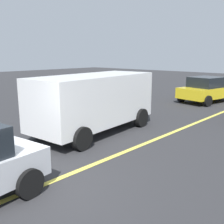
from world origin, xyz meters
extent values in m
plane|color=#2D2D30|center=(0.00, 0.00, 0.00)|extent=(80.00, 80.00, 0.00)
cube|color=#E0D14C|center=(3.00, 0.00, 0.01)|extent=(28.00, 0.16, 0.01)
cube|color=white|center=(4.09, 2.27, 1.29)|extent=(5.37, 2.48, 1.82)
cube|color=black|center=(6.16, 2.47, 1.69)|extent=(0.33, 1.85, 0.80)
cylinder|color=black|center=(5.76, 3.43, 0.38)|extent=(0.78, 0.33, 0.76)
cylinder|color=black|center=(5.95, 1.44, 0.38)|extent=(0.78, 0.33, 0.76)
cylinder|color=black|center=(2.24, 3.10, 0.38)|extent=(0.78, 0.33, 0.76)
cylinder|color=black|center=(2.43, 1.11, 0.38)|extent=(0.78, 0.33, 0.76)
cube|color=gold|center=(13.53, 1.92, 0.64)|extent=(4.19, 2.52, 0.63)
cube|color=black|center=(13.34, 1.96, 1.27)|extent=(2.14, 1.94, 0.63)
cylinder|color=black|center=(15.01, 2.60, 0.32)|extent=(0.67, 0.33, 0.64)
cylinder|color=black|center=(12.39, 3.07, 0.32)|extent=(0.67, 0.33, 0.64)
cylinder|color=black|center=(12.06, 1.25, 0.32)|extent=(0.67, 0.33, 0.64)
cylinder|color=black|center=(-0.20, -0.25, 0.32)|extent=(0.66, 0.29, 0.64)
camera|label=1|loc=(-2.80, -5.03, 2.96)|focal=43.00mm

